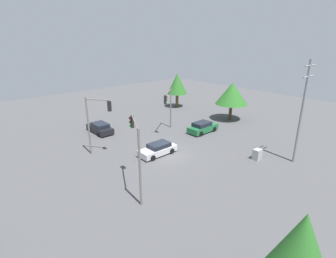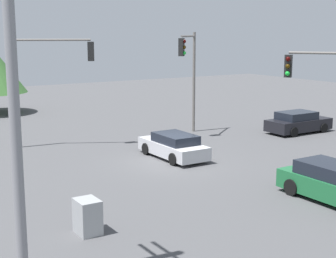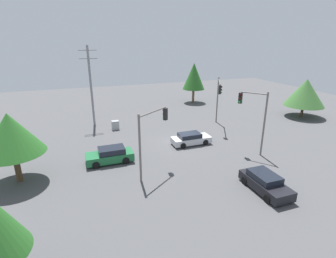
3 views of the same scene
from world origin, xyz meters
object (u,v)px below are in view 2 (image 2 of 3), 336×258
at_px(traffic_signal_cross, 334,87).
at_px(sedan_dark, 298,122).
at_px(electrical_cabinet, 88,216).
at_px(sedan_green, 333,183).
at_px(traffic_signal_main, 189,66).
at_px(traffic_signal_aux, 45,71).
at_px(sedan_silver, 174,146).

bearing_deg(traffic_signal_cross, sedan_dark, -74.27).
xyz_separation_m(sedan_dark, electrical_cabinet, (8.40, -18.29, -0.09)).
bearing_deg(sedan_green, traffic_signal_main, -101.39).
bearing_deg(sedan_dark, electrical_cabinet, -65.34).
xyz_separation_m(sedan_green, traffic_signal_main, (-13.73, 2.77, 3.60)).
bearing_deg(sedan_dark, traffic_signal_main, -118.17).
bearing_deg(traffic_signal_aux, sedan_dark, 11.39).
bearing_deg(sedan_dark, traffic_signal_aux, -106.72).
bearing_deg(sedan_silver, traffic_signal_aux, 127.80).
relative_size(sedan_green, traffic_signal_cross, 0.76).
distance_m(sedan_green, sedan_silver, 9.12).
relative_size(sedan_green, sedan_dark, 1.00).
bearing_deg(sedan_green, traffic_signal_aux, -67.90).
bearing_deg(traffic_signal_main, sedan_green, 41.06).
relative_size(sedan_silver, electrical_cabinet, 3.78).
distance_m(sedan_silver, traffic_signal_aux, 8.35).
height_order(sedan_green, sedan_dark, sedan_green).
relative_size(sedan_silver, traffic_signal_main, 0.67).
relative_size(traffic_signal_cross, electrical_cabinet, 5.02).
height_order(sedan_silver, traffic_signal_aux, traffic_signal_aux).
height_order(sedan_silver, sedan_dark, sedan_dark).
xyz_separation_m(sedan_green, traffic_signal_aux, (-14.92, -6.06, 3.60)).
distance_m(sedan_dark, traffic_signal_cross, 9.76).
bearing_deg(sedan_silver, electrical_cabinet, -138.22).
relative_size(traffic_signal_main, traffic_signal_aux, 1.03).
height_order(traffic_signal_main, traffic_signal_cross, traffic_signal_main).
height_order(traffic_signal_cross, traffic_signal_aux, traffic_signal_aux).
relative_size(traffic_signal_aux, electrical_cabinet, 5.48).
height_order(sedan_green, sedan_silver, sedan_green).
bearing_deg(traffic_signal_main, electrical_cabinet, 6.65).
bearing_deg(sedan_dark, sedan_silver, -82.38).
bearing_deg(traffic_signal_cross, traffic_signal_main, -33.45).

